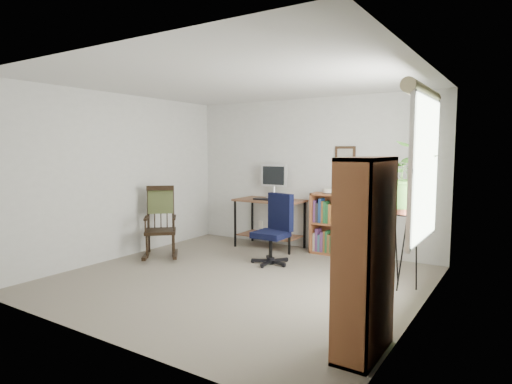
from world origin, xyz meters
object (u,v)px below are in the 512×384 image
Objects in this scene: office_chair at (271,229)px; rocking_chair at (160,222)px; tall_bookshelf at (365,257)px; desk at (270,223)px; low_bookshelf at (340,225)px.

rocking_chair is at bearing -146.85° from office_chair.
rocking_chair is 3.77m from tall_bookshelf.
low_bookshelf reaches higher than desk.
office_chair is 1.66m from rocking_chair.
desk is 1.76m from rocking_chair.
low_bookshelf is at bearing 71.18° from office_chair.
office_chair reaches higher than low_bookshelf.
desk is 1.10× the size of office_chair.
rocking_chair is 0.70× the size of tall_bookshelf.
desk is 1.02m from office_chair.
desk is 3.72m from tall_bookshelf.
tall_bookshelf is (2.49, -2.74, 0.37)m from desk.
office_chair is at bearing -122.39° from low_bookshelf.
office_chair is at bearing 136.28° from tall_bookshelf.
office_chair reaches higher than desk.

